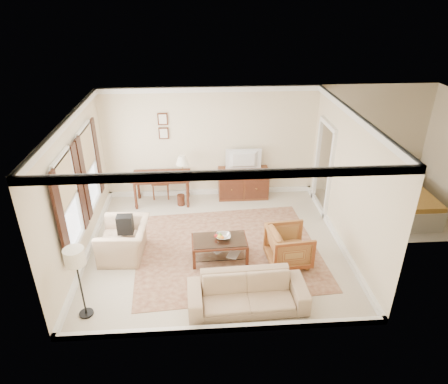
{
  "coord_description": "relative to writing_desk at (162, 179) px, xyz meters",
  "views": [
    {
      "loc": [
        -0.32,
        -7.23,
        5.04
      ],
      "look_at": [
        0.2,
        0.3,
        1.15
      ],
      "focal_mm": 32.0,
      "sensor_mm": 36.0,
      "label": 1
    }
  ],
  "objects": [
    {
      "name": "book_b",
      "position": [
        1.51,
        -2.6,
        -0.51
      ],
      "size": [
        0.26,
        0.14,
        0.38
      ],
      "primitive_type": "imported",
      "rotation": [
        0.0,
        0.0,
        -0.44
      ],
      "color": "brown",
      "rests_on": "coffee_table"
    },
    {
      "name": "fruit_bowl",
      "position": [
        1.41,
        -2.48,
        -0.16
      ],
      "size": [
        0.42,
        0.42,
        0.1
      ],
      "primitive_type": "imported",
      "color": "silver",
      "rests_on": "coffee_table"
    },
    {
      "name": "desk_lamp",
      "position": [
        0.54,
        -0.0,
        0.36
      ],
      "size": [
        0.32,
        0.32,
        0.5
      ],
      "primitive_type": null,
      "color": "silver",
      "rests_on": "writing_desk"
    },
    {
      "name": "writing_desk",
      "position": [
        0.0,
        0.0,
        0.0
      ],
      "size": [
        1.46,
        0.73,
        0.8
      ],
      "color": "#4D2316",
      "rests_on": "room_shell"
    },
    {
      "name": "book_a",
      "position": [
        1.18,
        -2.5,
        -0.51
      ],
      "size": [
        0.26,
        0.18,
        0.38
      ],
      "primitive_type": "imported",
      "rotation": [
        0.0,
        0.0,
        0.58
      ],
      "color": "brown",
      "rests_on": "coffee_table"
    },
    {
      "name": "coffee_table",
      "position": [
        1.33,
        -2.52,
        -0.33
      ],
      "size": [
        1.14,
        0.69,
        0.48
      ],
      "rotation": [
        0.0,
        0.0,
        0.03
      ],
      "color": "#4D2316",
      "rests_on": "room_shell"
    },
    {
      "name": "striped_armchair",
      "position": [
        2.72,
        -2.73,
        -0.27
      ],
      "size": [
        0.85,
        0.89,
        0.85
      ],
      "primitive_type": "imported",
      "rotation": [
        0.0,
        0.0,
        1.66
      ],
      "color": "brown",
      "rests_on": "room_shell"
    },
    {
      "name": "backpack",
      "position": [
        -0.59,
        -2.17,
        0.04
      ],
      "size": [
        0.27,
        0.35,
        0.4
      ],
      "primitive_type": "cube",
      "rotation": [
        0.0,
        0.0,
        -1.72
      ],
      "color": "black",
      "rests_on": "club_armchair"
    },
    {
      "name": "club_armchair",
      "position": [
        -0.63,
        -2.24,
        -0.21
      ],
      "size": [
        0.77,
        1.14,
        0.97
      ],
      "primitive_type": "imported",
      "rotation": [
        0.0,
        0.0,
        -1.62
      ],
      "color": "tan",
      "rests_on": "room_shell"
    },
    {
      "name": "annex_bedroom",
      "position": [
        5.77,
        -0.88,
        -0.35
      ],
      "size": [
        3.0,
        2.7,
        2.9
      ],
      "color": "beige",
      "rests_on": "ground"
    },
    {
      "name": "window_front",
      "position": [
        -1.42,
        -2.73,
        0.86
      ],
      "size": [
        0.12,
        1.56,
        1.8
      ],
      "primitive_type": null,
      "color": "#CCB284",
      "rests_on": "room_shell"
    },
    {
      "name": "doorway",
      "position": [
        3.99,
        -0.53,
        0.38
      ],
      "size": [
        0.1,
        1.12,
        2.25
      ],
      "primitive_type": null,
      "color": "white",
      "rests_on": "room_shell"
    },
    {
      "name": "rug",
      "position": [
        1.51,
        -2.23,
        -0.68
      ],
      "size": [
        4.06,
        3.55,
        0.01
      ],
      "primitive_type": "cube",
      "rotation": [
        0.0,
        0.0,
        0.07
      ],
      "color": "brown",
      "rests_on": "room_shell"
    },
    {
      "name": "framed_prints",
      "position": [
        0.1,
        0.44,
        1.25
      ],
      "size": [
        0.25,
        0.04,
        0.68
      ],
      "primitive_type": null,
      "color": "#4D2316",
      "rests_on": "room_shell"
    },
    {
      "name": "floor_lamp",
      "position": [
        -1.06,
        -3.95,
        0.43
      ],
      "size": [
        0.34,
        0.34,
        1.37
      ],
      "color": "black",
      "rests_on": "room_shell"
    },
    {
      "name": "tv",
      "position": [
        2.12,
        0.16,
        0.56
      ],
      "size": [
        0.88,
        0.51,
        0.12
      ],
      "primitive_type": "imported",
      "rotation": [
        0.0,
        0.0,
        3.14
      ],
      "color": "black",
      "rests_on": "sideboard"
    },
    {
      "name": "desk_chair",
      "position": [
        -0.06,
        0.35,
        -0.17
      ],
      "size": [
        0.47,
        0.47,
        1.05
      ],
      "primitive_type": null,
      "rotation": [
        0.0,
        0.0,
        -0.04
      ],
      "color": "brown",
      "rests_on": "room_shell"
    },
    {
      "name": "sideboard",
      "position": [
        2.12,
        0.18,
        -0.29
      ],
      "size": [
        1.31,
        0.5,
        0.81
      ],
      "primitive_type": "cube",
      "color": "brown",
      "rests_on": "room_shell"
    },
    {
      "name": "window_rear",
      "position": [
        -1.42,
        -1.13,
        0.86
      ],
      "size": [
        0.12,
        1.56,
        1.8
      ],
      "primitive_type": null,
      "color": "#CCB284",
      "rests_on": "room_shell"
    },
    {
      "name": "sofa",
      "position": [
        1.73,
        -3.95,
        -0.29
      ],
      "size": [
        2.09,
        0.68,
        0.81
      ],
      "primitive_type": "imported",
      "rotation": [
        0.0,
        0.0,
        0.04
      ],
      "color": "tan",
      "rests_on": "room_shell"
    },
    {
      "name": "room_shell",
      "position": [
        1.28,
        -2.03,
        1.78
      ],
      "size": [
        5.51,
        5.01,
        2.91
      ],
      "color": "beige",
      "rests_on": "ground"
    }
  ]
}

